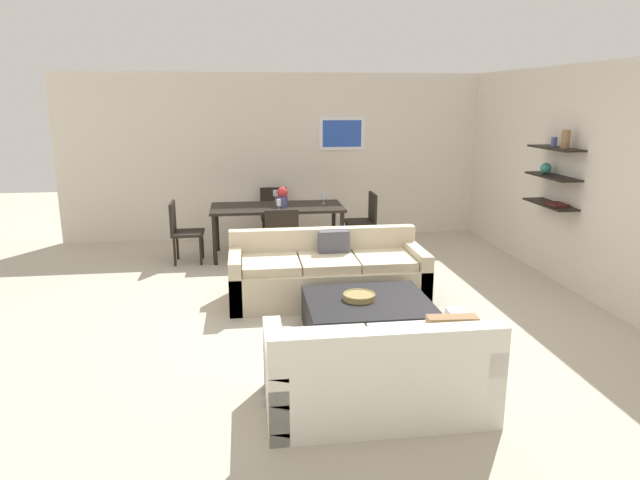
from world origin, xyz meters
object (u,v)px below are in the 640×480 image
at_px(sofa_beige, 327,275).
at_px(centerpiece_vase, 282,196).
at_px(dining_table, 277,211).
at_px(dining_chair_foot, 281,236).
at_px(loveseat_white, 378,373).
at_px(dining_chair_left_near, 181,228).
at_px(dining_chair_right_far, 365,217).
at_px(coffee_table, 368,318).
at_px(decorative_bowl, 359,296).
at_px(wine_glass_right_far, 324,196).
at_px(dining_chair_head, 274,211).
at_px(wine_glass_foot, 279,203).
at_px(wine_glass_head, 275,193).

distance_m(sofa_beige, centerpiece_vase, 2.12).
relative_size(dining_table, dining_chair_foot, 2.20).
relative_size(loveseat_white, dining_table, 0.86).
height_order(sofa_beige, centerpiece_vase, centerpiece_vase).
bearing_deg(dining_table, loveseat_white, -83.94).
relative_size(dining_chair_left_near, dining_chair_right_far, 1.00).
bearing_deg(dining_table, centerpiece_vase, -0.02).
xyz_separation_m(coffee_table, decorative_bowl, (-0.09, 0.03, 0.22)).
xyz_separation_m(dining_chair_right_far, wine_glass_right_far, (-0.67, -0.09, 0.36)).
xyz_separation_m(sofa_beige, dining_chair_head, (-0.45, 2.85, 0.21)).
distance_m(coffee_table, decorative_bowl, 0.24).
bearing_deg(dining_chair_left_near, dining_chair_head, 37.58).
bearing_deg(dining_chair_right_far, sofa_beige, -112.78).
distance_m(loveseat_white, centerpiece_vase, 4.52).
relative_size(wine_glass_foot, wine_glass_head, 0.97).
distance_m(sofa_beige, dining_chair_right_far, 2.39).
bearing_deg(wine_glass_head, decorative_bowl, -80.14).
relative_size(loveseat_white, dining_chair_foot, 1.89).
bearing_deg(centerpiece_vase, coffee_table, -78.93).
xyz_separation_m(dining_chair_left_near, centerpiece_vase, (1.46, 0.20, 0.39)).
distance_m(loveseat_white, wine_glass_head, 4.91).
relative_size(dining_chair_right_far, wine_glass_head, 4.98).
height_order(dining_chair_right_far, centerpiece_vase, centerpiece_vase).
height_order(dining_chair_head, wine_glass_right_far, wine_glass_right_far).
height_order(coffee_table, wine_glass_head, wine_glass_head).
bearing_deg(coffee_table, sofa_beige, 101.94).
bearing_deg(decorative_bowl, sofa_beige, 97.91).
distance_m(coffee_table, wine_glass_head, 3.64).
distance_m(dining_chair_left_near, wine_glass_foot, 1.43).
bearing_deg(wine_glass_head, coffee_table, -78.86).
xyz_separation_m(wine_glass_foot, centerpiece_vase, (0.08, 0.39, 0.03)).
xyz_separation_m(coffee_table, dining_table, (-0.69, 3.12, 0.49)).
bearing_deg(sofa_beige, centerpiece_vase, 100.57).
relative_size(wine_glass_foot, centerpiece_vase, 0.61).
xyz_separation_m(loveseat_white, centerpiece_vase, (-0.39, 4.46, 0.60)).
distance_m(dining_chair_left_near, dining_chair_foot, 1.52).
relative_size(sofa_beige, wine_glass_right_far, 13.96).
bearing_deg(centerpiece_vase, dining_chair_head, 95.37).
xyz_separation_m(decorative_bowl, dining_table, (-0.61, 3.10, 0.27)).
bearing_deg(dining_chair_head, centerpiece_vase, -84.63).
relative_size(dining_chair_left_near, wine_glass_right_far, 5.46).
relative_size(decorative_bowl, wine_glass_right_far, 1.99).
height_order(sofa_beige, dining_chair_right_far, dining_chair_right_far).
bearing_deg(coffee_table, wine_glass_head, 101.14).
xyz_separation_m(sofa_beige, wine_glass_right_far, (0.26, 2.11, 0.57)).
height_order(dining_chair_right_far, wine_glass_foot, wine_glass_foot).
bearing_deg(centerpiece_vase, dining_chair_foot, -95.37).
height_order(dining_chair_left_near, dining_chair_foot, same).
bearing_deg(dining_chair_head, dining_table, -90.00).
bearing_deg(dining_chair_foot, wine_glass_head, 90.00).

